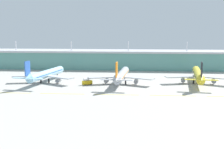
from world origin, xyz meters
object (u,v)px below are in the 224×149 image
object	(u,v)px
airliner_far	(198,75)
fuel_truck	(87,82)
airliner_middle	(121,75)
airliner_near	(46,74)

from	to	relation	value
airliner_far	fuel_truck	world-z (taller)	airliner_far
airliner_middle	airliner_far	distance (m)	56.40
airliner_middle	fuel_truck	distance (m)	25.50
airliner_near	fuel_truck	bearing A→B (deg)	-11.08
airliner_near	airliner_far	size ratio (longest dim) A/B	0.92
airliner_near	airliner_middle	xyz separation A→B (m)	(56.49, -0.33, 0.00)
airliner_far	airliner_near	bearing A→B (deg)	-176.81
fuel_truck	airliner_far	bearing A→B (deg)	8.86
airliner_near	fuel_truck	distance (m)	32.92
airliner_middle	airliner_far	bearing A→B (deg)	6.72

